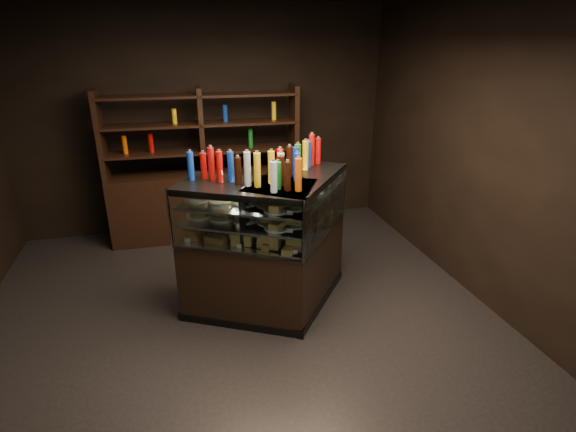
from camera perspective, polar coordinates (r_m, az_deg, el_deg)
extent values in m
plane|color=black|center=(4.58, -6.15, -12.71)|extent=(5.00, 5.00, 0.00)
cube|color=black|center=(6.35, -10.40, 11.76)|extent=(5.00, 0.02, 3.00)
cube|color=black|center=(1.73, 5.76, -17.79)|extent=(5.00, 0.02, 3.00)
cube|color=black|center=(4.91, 23.44, 7.32)|extent=(0.02, 5.00, 3.00)
cube|color=black|center=(4.64, 1.08, -6.28)|extent=(1.23, 1.33, 0.79)
cube|color=black|center=(4.82, 1.05, -10.02)|extent=(1.26, 1.37, 0.08)
cube|color=black|center=(4.28, 1.17, 4.71)|extent=(1.23, 1.33, 0.06)
cube|color=silver|center=(4.46, 1.12, -1.68)|extent=(1.16, 1.26, 0.02)
cube|color=silver|center=(4.39, 1.14, 0.55)|extent=(1.16, 1.26, 0.02)
cube|color=silver|center=(4.33, 1.15, 2.62)|extent=(1.16, 1.26, 0.02)
cube|color=white|center=(4.26, 5.06, 0.98)|extent=(0.75, 0.96, 0.56)
cylinder|color=silver|center=(4.81, 7.23, 3.40)|extent=(0.03, 0.03, 0.58)
cylinder|color=silver|center=(3.73, 1.98, -2.08)|extent=(0.03, 0.03, 0.58)
cube|color=black|center=(4.45, -5.09, -7.74)|extent=(1.36, 1.11, 0.79)
cube|color=black|center=(4.63, -4.94, -11.57)|extent=(1.40, 1.14, 0.08)
cube|color=black|center=(4.07, -5.53, 3.67)|extent=(1.36, 1.11, 0.06)
cube|color=silver|center=(4.26, -5.28, -2.98)|extent=(1.29, 1.05, 0.02)
cube|color=silver|center=(4.18, -5.37, -0.67)|extent=(1.29, 1.05, 0.02)
cube|color=silver|center=(4.12, -5.45, 1.49)|extent=(1.29, 1.05, 0.02)
cube|color=white|center=(3.88, -6.87, -1.27)|extent=(1.07, 0.58, 0.56)
cylinder|color=silver|center=(3.73, 1.98, -2.08)|extent=(0.03, 0.03, 0.58)
cylinder|color=silver|center=(4.13, -14.77, -0.41)|extent=(0.03, 0.03, 0.58)
cube|color=#B16F3F|center=(4.01, -1.21, -3.96)|extent=(0.18, 0.20, 0.06)
cube|color=#B16F3F|center=(4.22, 0.21, -2.56)|extent=(0.18, 0.20, 0.06)
cube|color=#B16F3F|center=(4.43, 1.49, -1.29)|extent=(0.18, 0.20, 0.06)
cube|color=#B16F3F|center=(4.65, 2.65, -0.14)|extent=(0.18, 0.20, 0.06)
cube|color=#B16F3F|center=(4.88, 3.70, 0.90)|extent=(0.18, 0.20, 0.06)
cylinder|color=white|center=(3.99, -1.34, -1.46)|extent=(0.24, 0.24, 0.02)
cube|color=#B16F3F|center=(3.98, -1.35, -1.00)|extent=(0.17, 0.19, 0.05)
cylinder|color=white|center=(4.18, -0.04, -0.29)|extent=(0.24, 0.24, 0.02)
cube|color=#B16F3F|center=(4.17, -0.04, 0.14)|extent=(0.17, 0.19, 0.05)
cylinder|color=white|center=(4.38, 1.14, 0.76)|extent=(0.24, 0.24, 0.02)
cube|color=#B16F3F|center=(4.37, 1.14, 1.19)|extent=(0.17, 0.19, 0.05)
cylinder|color=white|center=(4.58, 2.22, 1.73)|extent=(0.24, 0.24, 0.02)
cube|color=#B16F3F|center=(4.57, 2.23, 2.14)|extent=(0.17, 0.19, 0.05)
cylinder|color=white|center=(4.79, 3.21, 2.61)|extent=(0.24, 0.24, 0.02)
cube|color=#B16F3F|center=(4.77, 3.22, 3.00)|extent=(0.17, 0.19, 0.05)
cylinder|color=white|center=(3.93, -1.37, 0.79)|extent=(0.24, 0.24, 0.02)
cube|color=#B16F3F|center=(3.91, -1.37, 1.26)|extent=(0.17, 0.19, 0.05)
cylinder|color=white|center=(4.12, -0.04, 1.87)|extent=(0.24, 0.24, 0.02)
cube|color=#B16F3F|center=(4.11, -0.04, 2.32)|extent=(0.17, 0.19, 0.05)
cylinder|color=white|center=(4.32, 1.16, 2.84)|extent=(0.24, 0.24, 0.02)
cube|color=#B16F3F|center=(4.31, 1.16, 3.27)|extent=(0.17, 0.19, 0.05)
cylinder|color=white|center=(4.53, 2.25, 3.72)|extent=(0.24, 0.24, 0.02)
cube|color=#B16F3F|center=(4.52, 2.26, 4.14)|extent=(0.17, 0.19, 0.05)
cylinder|color=white|center=(4.73, 3.25, 4.53)|extent=(0.24, 0.24, 0.02)
cube|color=#B16F3F|center=(4.72, 3.26, 4.93)|extent=(0.17, 0.19, 0.05)
cube|color=#B16F3F|center=(4.40, -11.74, -1.99)|extent=(0.20, 0.16, 0.06)
cube|color=#B16F3F|center=(4.30, -8.65, -2.33)|extent=(0.20, 0.16, 0.06)
cube|color=#B16F3F|center=(4.22, -5.42, -2.68)|extent=(0.20, 0.16, 0.06)
cube|color=#B16F3F|center=(4.15, -2.08, -3.04)|extent=(0.20, 0.16, 0.06)
cube|color=#B16F3F|center=(4.09, 1.37, -3.39)|extent=(0.20, 0.16, 0.06)
cylinder|color=white|center=(4.34, -11.16, 0.11)|extent=(0.24, 0.24, 0.02)
cube|color=#B16F3F|center=(4.33, -11.19, 0.53)|extent=(0.19, 0.15, 0.05)
cylinder|color=white|center=(4.25, -8.32, -0.16)|extent=(0.24, 0.24, 0.02)
cube|color=#B16F3F|center=(4.24, -8.35, 0.27)|extent=(0.19, 0.15, 0.05)
cylinder|color=white|center=(4.18, -5.37, -0.44)|extent=(0.24, 0.24, 0.02)
cube|color=#B16F3F|center=(4.16, -5.39, -0.01)|extent=(0.19, 0.15, 0.05)
cylinder|color=white|center=(4.11, -2.32, -0.73)|extent=(0.24, 0.24, 0.02)
cube|color=#B16F3F|center=(4.10, -2.33, -0.29)|extent=(0.19, 0.15, 0.05)
cylinder|color=white|center=(4.06, 0.81, -1.03)|extent=(0.24, 0.24, 0.02)
cube|color=#B16F3F|center=(4.05, 0.82, -0.58)|extent=(0.19, 0.15, 0.05)
cylinder|color=white|center=(4.28, -11.32, 2.19)|extent=(0.24, 0.24, 0.02)
cube|color=#B16F3F|center=(4.27, -11.36, 2.63)|extent=(0.19, 0.15, 0.05)
cylinder|color=white|center=(4.19, -8.45, 1.96)|extent=(0.24, 0.24, 0.02)
cube|color=#B16F3F|center=(4.18, -8.47, 2.41)|extent=(0.19, 0.15, 0.05)
cylinder|color=white|center=(4.11, -5.46, 1.72)|extent=(0.24, 0.24, 0.02)
cube|color=#B16F3F|center=(4.10, -5.47, 2.17)|extent=(0.19, 0.15, 0.05)
cylinder|color=white|center=(4.05, -2.36, 1.46)|extent=(0.24, 0.24, 0.02)
cube|color=#B16F3F|center=(4.04, -2.37, 1.92)|extent=(0.19, 0.15, 0.05)
cylinder|color=white|center=(4.00, 0.83, 1.19)|extent=(0.24, 0.24, 0.02)
cube|color=#B16F3F|center=(3.98, 0.83, 1.65)|extent=(0.19, 0.15, 0.05)
cylinder|color=yellow|center=(3.78, -1.71, 5.04)|extent=(0.06, 0.06, 0.28)
cylinder|color=silver|center=(3.74, -1.74, 7.24)|extent=(0.03, 0.03, 0.02)
cylinder|color=silver|center=(3.86, -1.14, 5.41)|extent=(0.06, 0.06, 0.28)
cylinder|color=silver|center=(3.82, -1.15, 7.57)|extent=(0.03, 0.03, 0.02)
cylinder|color=#0F38B2|center=(3.94, -0.58, 5.77)|extent=(0.06, 0.06, 0.28)
cylinder|color=silver|center=(3.90, -0.59, 7.88)|extent=(0.03, 0.03, 0.02)
cylinder|color=#D8590A|center=(4.02, -0.05, 6.11)|extent=(0.06, 0.06, 0.28)
cylinder|color=silver|center=(3.98, -0.05, 8.19)|extent=(0.03, 0.03, 0.02)
cylinder|color=#B20C0A|center=(4.11, 0.46, 6.44)|extent=(0.06, 0.06, 0.28)
cylinder|color=silver|center=(4.07, 0.47, 8.48)|extent=(0.03, 0.03, 0.02)
cylinder|color=#147223|center=(4.19, 0.95, 6.76)|extent=(0.06, 0.06, 0.28)
cylinder|color=silver|center=(4.15, 0.96, 8.75)|extent=(0.03, 0.03, 0.02)
cylinder|color=black|center=(4.27, 1.42, 7.06)|extent=(0.06, 0.06, 0.28)
cylinder|color=silver|center=(4.23, 1.44, 9.02)|extent=(0.03, 0.03, 0.02)
cylinder|color=yellow|center=(4.35, 1.88, 7.35)|extent=(0.06, 0.06, 0.28)
cylinder|color=silver|center=(4.32, 1.90, 9.27)|extent=(0.03, 0.03, 0.02)
cylinder|color=silver|center=(4.44, 2.32, 7.63)|extent=(0.06, 0.06, 0.28)
cylinder|color=silver|center=(4.40, 2.35, 9.52)|extent=(0.03, 0.03, 0.02)
cylinder|color=#0F38B2|center=(4.52, 2.74, 7.89)|extent=(0.06, 0.06, 0.28)
cylinder|color=silver|center=(4.49, 2.78, 9.75)|extent=(0.03, 0.03, 0.02)
cylinder|color=#D8590A|center=(4.61, 3.15, 8.15)|extent=(0.06, 0.06, 0.28)
cylinder|color=silver|center=(4.57, 3.19, 9.98)|extent=(0.03, 0.03, 0.02)
cylinder|color=#B20C0A|center=(4.69, 3.54, 8.40)|extent=(0.06, 0.06, 0.28)
cylinder|color=silver|center=(4.66, 3.59, 10.19)|extent=(0.03, 0.03, 0.02)
cylinder|color=yellow|center=(4.20, -12.25, 6.32)|extent=(0.06, 0.06, 0.28)
cylinder|color=silver|center=(4.17, -12.42, 8.30)|extent=(0.03, 0.03, 0.02)
cylinder|color=silver|center=(4.17, -11.09, 6.26)|extent=(0.06, 0.06, 0.28)
cylinder|color=silver|center=(4.13, -11.24, 8.26)|extent=(0.03, 0.03, 0.02)
cylinder|color=#0F38B2|center=(4.13, -9.91, 6.20)|extent=(0.06, 0.06, 0.28)
cylinder|color=silver|center=(4.09, -10.05, 8.22)|extent=(0.03, 0.03, 0.02)
cylinder|color=#D8590A|center=(4.09, -8.71, 6.14)|extent=(0.06, 0.06, 0.28)
cylinder|color=silver|center=(4.06, -8.83, 8.18)|extent=(0.03, 0.03, 0.02)
cylinder|color=#B20C0A|center=(4.06, -7.49, 6.08)|extent=(0.06, 0.06, 0.28)
cylinder|color=silver|center=(4.02, -7.59, 8.13)|extent=(0.03, 0.03, 0.02)
cylinder|color=#147223|center=(4.03, -6.25, 6.01)|extent=(0.06, 0.06, 0.28)
cylinder|color=silver|center=(3.99, -6.34, 8.08)|extent=(0.03, 0.03, 0.02)
cylinder|color=black|center=(4.00, -4.99, 5.94)|extent=(0.06, 0.06, 0.28)
cylinder|color=silver|center=(3.96, -5.06, 8.02)|extent=(0.03, 0.03, 0.02)
cylinder|color=yellow|center=(3.97, -3.71, 5.86)|extent=(0.06, 0.06, 0.28)
cylinder|color=silver|center=(3.93, -3.76, 7.96)|extent=(0.03, 0.03, 0.02)
cylinder|color=silver|center=(3.95, -2.42, 5.78)|extent=(0.06, 0.06, 0.28)
cylinder|color=silver|center=(3.91, -2.45, 7.89)|extent=(0.03, 0.03, 0.02)
cylinder|color=#0F38B2|center=(3.92, -1.11, 5.70)|extent=(0.06, 0.06, 0.28)
cylinder|color=silver|center=(3.88, -1.12, 7.82)|extent=(0.03, 0.03, 0.02)
cylinder|color=#D8590A|center=(3.90, 0.22, 5.61)|extent=(0.06, 0.06, 0.28)
cylinder|color=silver|center=(3.86, 0.22, 7.74)|extent=(0.03, 0.03, 0.02)
cylinder|color=#B20C0A|center=(3.88, 1.55, 5.51)|extent=(0.06, 0.06, 0.28)
cylinder|color=silver|center=(3.84, 1.58, 7.66)|extent=(0.03, 0.03, 0.02)
cylinder|color=black|center=(5.49, 2.62, -5.10)|extent=(0.26, 0.26, 0.19)
cone|color=#1A5B1F|center=(5.33, 2.68, -1.65)|extent=(0.38, 0.38, 0.53)
cone|color=#1A5B1F|center=(5.26, 2.72, 0.10)|extent=(0.30, 0.30, 0.37)
cube|color=black|center=(6.18, -10.29, 1.36)|extent=(2.50, 0.51, 0.90)
cube|color=black|center=(5.99, -22.73, 9.34)|extent=(0.07, 0.38, 1.10)
cube|color=black|center=(5.91, -10.95, 10.47)|extent=(0.07, 0.38, 1.10)
cube|color=black|center=(6.07, 0.75, 11.16)|extent=(0.07, 0.38, 1.10)
cube|color=black|center=(5.96, -10.78, 8.12)|extent=(2.44, 0.47, 0.03)
cube|color=black|center=(5.89, -11.02, 11.42)|extent=(2.44, 0.47, 0.03)
cube|color=black|center=(5.84, -11.28, 14.79)|extent=(2.44, 0.47, 0.03)
cylinder|color=yellow|center=(5.98, -20.01, 8.45)|extent=(0.06, 0.06, 0.22)
cylinder|color=silver|center=(5.95, -16.98, 8.75)|extent=(0.06, 0.06, 0.22)
cylinder|color=#0F38B2|center=(5.93, -13.93, 9.03)|extent=(0.06, 0.06, 0.22)
cylinder|color=#D8590A|center=(5.93, -10.86, 9.29)|extent=(0.06, 0.06, 0.22)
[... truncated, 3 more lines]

